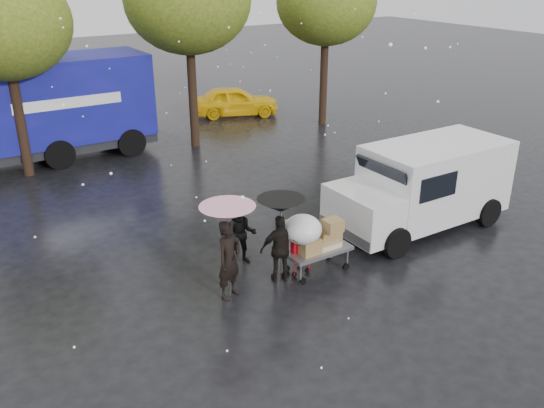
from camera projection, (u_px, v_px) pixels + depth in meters
ground at (286, 277)px, 12.86m from camera, size 90.00×90.00×0.00m
person_pink at (229, 260)px, 11.80m from camera, size 0.74×0.62×1.72m
person_middle at (241, 234)px, 13.19m from camera, size 0.89×0.83×1.46m
person_black at (281, 249)px, 12.44m from camera, size 0.98×0.65×1.55m
umbrella_pink at (228, 213)px, 11.38m from camera, size 1.14×1.14×2.07m
umbrella_black at (281, 206)px, 12.04m from camera, size 1.03×1.03×1.95m
vendor_cart at (320, 242)px, 12.87m from camera, size 1.52×0.80×1.27m
shopping_cart at (302, 232)px, 12.54m from camera, size 0.84×0.84×1.46m
white_van at (424, 184)px, 14.92m from camera, size 4.91×2.18×2.20m
blue_truck at (36, 112)px, 19.53m from camera, size 8.30×2.60×3.50m
box_ground_near at (364, 230)px, 14.59m from camera, size 0.55×0.48×0.43m
box_ground_far at (292, 227)px, 14.86m from camera, size 0.45×0.38×0.32m
yellow_taxi at (235, 101)px, 25.76m from camera, size 4.14×2.85×1.31m
tree_row at (103, 10)px, 18.41m from camera, size 21.60×4.40×7.12m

